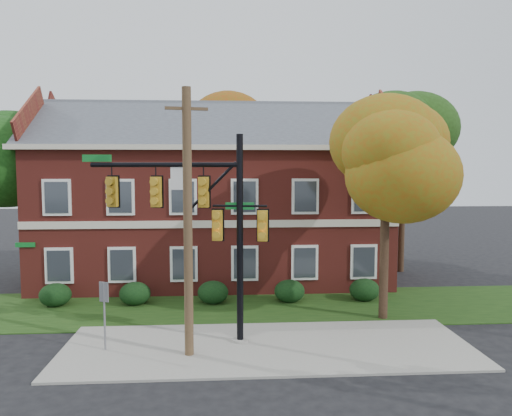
{
  "coord_description": "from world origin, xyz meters",
  "views": [
    {
      "loc": [
        -1.51,
        -15.61,
        6.23
      ],
      "look_at": [
        -0.28,
        3.0,
        4.67
      ],
      "focal_mm": 35.0,
      "sensor_mm": 36.0,
      "label": 1
    }
  ],
  "objects": [
    {
      "name": "sidewalk",
      "position": [
        0.0,
        1.0,
        0.04
      ],
      "size": [
        14.0,
        5.0,
        0.08
      ],
      "primitive_type": "cube",
      "color": "gray",
      "rests_on": "ground"
    },
    {
      "name": "grass_strip",
      "position": [
        0.0,
        6.0,
        0.02
      ],
      "size": [
        30.0,
        6.0,
        0.04
      ],
      "primitive_type": "cube",
      "color": "#193811",
      "rests_on": "ground"
    },
    {
      "name": "hedge_far_right",
      "position": [
        5.0,
        6.7,
        0.53
      ],
      "size": [
        1.4,
        1.26,
        1.05
      ],
      "primitive_type": "ellipsoid",
      "color": "black",
      "rests_on": "ground"
    },
    {
      "name": "traffic_signal",
      "position": [
        -2.25,
        1.69,
        4.55
      ],
      "size": [
        6.53,
        1.14,
        7.33
      ],
      "rotation": [
        0.0,
        0.0,
        -0.14
      ],
      "color": "gray",
      "rests_on": "ground"
    },
    {
      "name": "tree_right_rear",
      "position": [
        9.31,
        12.81,
        8.12
      ],
      "size": [
        6.3,
        5.95,
        10.62
      ],
      "color": "black",
      "rests_on": "ground"
    },
    {
      "name": "apartment_building",
      "position": [
        -2.0,
        11.95,
        4.99
      ],
      "size": [
        18.8,
        8.8,
        9.74
      ],
      "color": "maroon",
      "rests_on": "ground"
    },
    {
      "name": "hedge_far_left",
      "position": [
        -9.0,
        6.7,
        0.53
      ],
      "size": [
        1.4,
        1.26,
        1.05
      ],
      "primitive_type": "ellipsoid",
      "color": "black",
      "rests_on": "ground"
    },
    {
      "name": "tree_left_rear",
      "position": [
        -11.73,
        10.84,
        6.68
      ],
      "size": [
        5.4,
        5.1,
        8.88
      ],
      "color": "black",
      "rests_on": "ground"
    },
    {
      "name": "hedge_left",
      "position": [
        -5.5,
        6.7,
        0.53
      ],
      "size": [
        1.4,
        1.26,
        1.05
      ],
      "primitive_type": "ellipsoid",
      "color": "black",
      "rests_on": "ground"
    },
    {
      "name": "ground",
      "position": [
        0.0,
        0.0,
        0.0
      ],
      "size": [
        120.0,
        120.0,
        0.0
      ],
      "primitive_type": "plane",
      "color": "black",
      "rests_on": "ground"
    },
    {
      "name": "tree_near_right",
      "position": [
        5.22,
        3.87,
        6.67
      ],
      "size": [
        4.5,
        4.25,
        8.58
      ],
      "color": "black",
      "rests_on": "ground"
    },
    {
      "name": "hedge_center",
      "position": [
        -2.0,
        6.7,
        0.53
      ],
      "size": [
        1.4,
        1.26,
        1.05
      ],
      "primitive_type": "ellipsoid",
      "color": "black",
      "rests_on": "ground"
    },
    {
      "name": "tree_far_rear",
      "position": [
        -0.66,
        19.79,
        8.84
      ],
      "size": [
        6.84,
        6.46,
        11.52
      ],
      "color": "black",
      "rests_on": "ground"
    },
    {
      "name": "utility_pole",
      "position": [
        -2.65,
        0.39,
        4.43
      ],
      "size": [
        1.35,
        0.36,
        8.73
      ],
      "rotation": [
        0.0,
        0.0,
        0.2
      ],
      "color": "#4F3725",
      "rests_on": "ground"
    },
    {
      "name": "sign_post",
      "position": [
        -5.5,
        1.0,
        1.63
      ],
      "size": [
        0.34,
        0.18,
        2.4
      ],
      "rotation": [
        0.0,
        0.0,
        -0.41
      ],
      "color": "slate",
      "rests_on": "ground"
    },
    {
      "name": "hedge_right",
      "position": [
        1.5,
        6.7,
        0.53
      ],
      "size": [
        1.4,
        1.26,
        1.05
      ],
      "primitive_type": "ellipsoid",
      "color": "black",
      "rests_on": "ground"
    }
  ]
}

